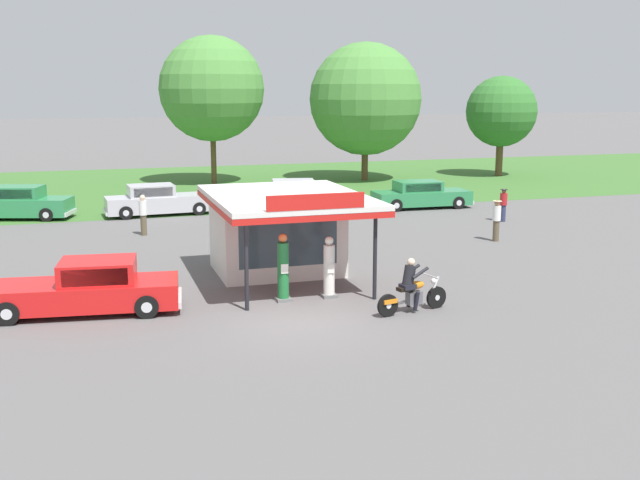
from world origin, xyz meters
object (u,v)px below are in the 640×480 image
object	(u,v)px
gas_pump_offside	(329,270)
motorcycle_with_rider	(412,290)
parked_car_back_row_left	(158,201)
gas_pump_nearside	(283,270)
parked_car_back_row_centre_right	(299,196)
bystander_standing_back_lot	(503,204)
parked_car_back_row_far_left	(15,204)
bystander_admiring_sedan	(143,214)
featured_classic_sedan	(85,289)
parked_car_back_row_centre_left	(421,195)
bystander_strolling_foreground	(497,219)

from	to	relation	value
gas_pump_offside	motorcycle_with_rider	bearing A→B (deg)	-52.15
parked_car_back_row_left	gas_pump_nearside	bearing A→B (deg)	-83.14
parked_car_back_row_centre_right	bystander_standing_back_lot	bearing A→B (deg)	-38.76
parked_car_back_row_far_left	bystander_admiring_sedan	bearing A→B (deg)	-47.55
gas_pump_nearside	bystander_admiring_sedan	xyz separation A→B (m)	(-3.16, 11.73, -0.01)
parked_car_back_row_left	bystander_admiring_sedan	world-z (taller)	bystander_admiring_sedan
parked_car_back_row_far_left	gas_pump_nearside	bearing A→B (deg)	-63.85
gas_pump_offside	parked_car_back_row_left	distance (m)	17.29
featured_classic_sedan	bystander_admiring_sedan	world-z (taller)	bystander_admiring_sedan
parked_car_back_row_centre_left	parked_car_back_row_far_left	bearing A→B (deg)	172.20
parked_car_back_row_centre_right	bystander_standing_back_lot	world-z (taller)	bystander_standing_back_lot
motorcycle_with_rider	parked_car_back_row_left	bearing A→B (deg)	105.17
gas_pump_nearside	parked_car_back_row_centre_left	distance (m)	18.93
parked_car_back_row_centre_left	parked_car_back_row_far_left	xyz separation A→B (m)	(-20.20, 2.77, 0.05)
gas_pump_offside	parked_car_back_row_centre_right	world-z (taller)	gas_pump_offside
featured_classic_sedan	parked_car_back_row_far_left	size ratio (longest dim) A/B	0.99
featured_classic_sedan	bystander_strolling_foreground	size ratio (longest dim) A/B	3.34
motorcycle_with_rider	parked_car_back_row_centre_right	xyz separation A→B (m)	(2.03, 18.98, 0.05)
motorcycle_with_rider	parked_car_back_row_far_left	size ratio (longest dim) A/B	0.40
parked_car_back_row_centre_right	bystander_admiring_sedan	size ratio (longest dim) A/B	3.22
bystander_strolling_foreground	bystander_standing_back_lot	world-z (taller)	bystander_strolling_foreground
featured_classic_sedan	parked_car_back_row_centre_right	xyz separation A→B (m)	(10.82, 16.24, 0.03)
parked_car_back_row_far_left	parked_car_back_row_centre_right	size ratio (longest dim) A/B	1.02
parked_car_back_row_centre_right	parked_car_back_row_far_left	bearing A→B (deg)	175.48
parked_car_back_row_left	parked_car_back_row_far_left	bearing A→B (deg)	172.19
parked_car_back_row_far_left	gas_pump_offside	bearing A→B (deg)	-60.27
gas_pump_offside	bystander_admiring_sedan	world-z (taller)	gas_pump_offside
gas_pump_offside	parked_car_back_row_centre_left	world-z (taller)	gas_pump_offside
gas_pump_nearside	bystander_standing_back_lot	world-z (taller)	gas_pump_nearside
gas_pump_nearside	bystander_strolling_foreground	size ratio (longest dim) A/B	1.20
parked_car_back_row_centre_right	bystander_admiring_sedan	world-z (taller)	bystander_admiring_sedan
bystander_strolling_foreground	parked_car_back_row_far_left	bearing A→B (deg)	148.76
gas_pump_nearside	bystander_strolling_foreground	world-z (taller)	gas_pump_nearside
parked_car_back_row_left	parked_car_back_row_far_left	size ratio (longest dim) A/B	0.97
motorcycle_with_rider	parked_car_back_row_far_left	xyz separation A→B (m)	(-11.93, 20.08, 0.07)
gas_pump_nearside	featured_classic_sedan	bearing A→B (deg)	174.77
parked_car_back_row_far_left	bystander_standing_back_lot	world-z (taller)	parked_car_back_row_far_left
gas_pump_offside	parked_car_back_row_centre_right	distance (m)	17.18
motorcycle_with_rider	bystander_strolling_foreground	size ratio (longest dim) A/B	1.34
featured_classic_sedan	motorcycle_with_rider	bearing A→B (deg)	-17.30
parked_car_back_row_centre_left	bystander_admiring_sedan	world-z (taller)	bystander_admiring_sedan
bystander_standing_back_lot	gas_pump_offside	bearing A→B (deg)	-139.74
featured_classic_sedan	bystander_admiring_sedan	size ratio (longest dim) A/B	3.27
gas_pump_nearside	parked_car_back_row_left	distance (m)	17.06
parked_car_back_row_far_left	parked_car_back_row_centre_left	bearing A→B (deg)	-7.80
bystander_standing_back_lot	parked_car_back_row_centre_right	bearing A→B (deg)	141.24
motorcycle_with_rider	parked_car_back_row_far_left	bearing A→B (deg)	120.71
bystander_strolling_foreground	bystander_admiring_sedan	size ratio (longest dim) A/B	0.98
parked_car_back_row_centre_left	parked_car_back_row_left	world-z (taller)	parked_car_back_row_left
gas_pump_nearside	motorcycle_with_rider	world-z (taller)	gas_pump_nearside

